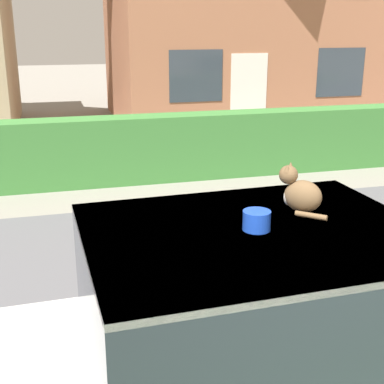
{
  "coord_description": "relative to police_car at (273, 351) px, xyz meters",
  "views": [
    {
      "loc": [
        -1.65,
        -0.5,
        2.82
      ],
      "look_at": [
        -0.19,
        4.93,
        1.05
      ],
      "focal_mm": 50.0,
      "sensor_mm": 36.0,
      "label": 1
    }
  ],
  "objects": [
    {
      "name": "cat",
      "position": [
        0.08,
        -0.07,
        1.11
      ],
      "size": [
        0.27,
        0.32,
        0.29
      ],
      "rotation": [
        0.0,
        0.0,
        2.39
      ],
      "color": "brown",
      "rests_on": "police_car"
    },
    {
      "name": "garden_hedge",
      "position": [
        0.07,
        6.77,
        -0.15
      ],
      "size": [
        15.29,
        0.61,
        1.22
      ],
      "primitive_type": "cube",
      "color": "#3D7F38",
      "rests_on": "ground"
    },
    {
      "name": "road_strip",
      "position": [
        0.35,
        2.02,
        -0.75
      ],
      "size": [
        28.0,
        6.46,
        0.01
      ],
      "primitive_type": "cube",
      "color": "#5B5B60",
      "rests_on": "ground"
    },
    {
      "name": "police_car",
      "position": [
        0.0,
        0.0,
        0.0
      ],
      "size": [
        4.28,
        1.93,
        1.74
      ],
      "rotation": [
        0.0,
        0.0,
        0.03
      ],
      "color": "black",
      "rests_on": "road_strip"
    }
  ]
}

